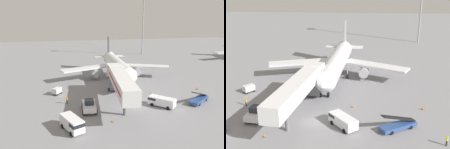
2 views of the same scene
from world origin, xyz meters
TOP-DOWN VIEW (x-y plane):
  - ground_plane at (0.00, 0.00)m, footprint 300.00×300.00m
  - airplane_at_gate at (2.55, 21.73)m, footprint 33.12×33.90m
  - jet_bridge at (-2.33, 2.92)m, footprint 6.38×22.23m
  - pushback_tug at (-9.25, 0.27)m, footprint 3.14×5.37m
  - belt_loader_truck at (14.00, -1.47)m, footprint 6.30×4.92m
  - service_van_mid_center at (5.24, -1.21)m, footprint 4.99×5.38m
  - service_van_near_center at (-13.04, -6.44)m, footprint 3.70×5.44m
  - baggage_cart_mid_left at (-15.01, 11.77)m, footprint 2.41×2.61m
  - ground_crew_worker_foreground at (-13.14, 5.29)m, footprint 0.34×0.34m
  - safety_cone_alpha at (-6.21, -5.41)m, footprint 0.32×0.32m
  - safety_cone_bravo at (19.31, 6.13)m, footprint 0.47×0.47m
  - safety_cone_charlie at (6.60, 6.00)m, footprint 0.39×0.39m
  - apron_light_mast at (28.72, 63.45)m, footprint 2.40×2.40m

SIDE VIEW (x-z plane):
  - ground_plane at x=0.00m, z-range 0.00..0.00m
  - safety_cone_alpha at x=-6.21m, z-range 0.00..0.49m
  - safety_cone_charlie at x=6.60m, z-range 0.00..0.60m
  - safety_cone_bravo at x=19.31m, z-range 0.00..0.71m
  - belt_loader_truck at x=14.00m, z-range -0.77..2.28m
  - baggage_cart_mid_left at x=-15.01m, z-range 0.08..1.65m
  - ground_crew_worker_foreground at x=-13.14m, z-range 0.05..1.69m
  - service_van_mid_center at x=5.24m, z-range 0.15..2.05m
  - pushback_tug at x=-9.25m, z-range -0.08..2.35m
  - service_van_near_center at x=-13.04m, z-range 0.16..2.35m
  - airplane_at_gate at x=2.55m, z-range -1.70..9.94m
  - jet_bridge at x=-2.33m, z-range 1.64..8.32m
  - apron_light_mast at x=28.72m, z-range 5.43..37.13m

